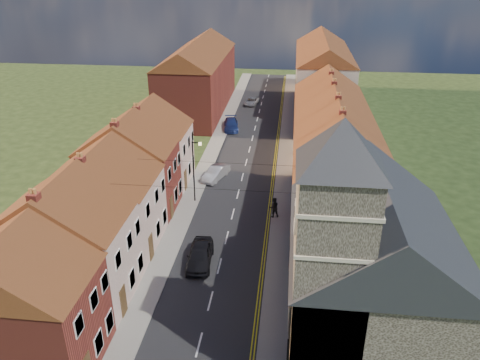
# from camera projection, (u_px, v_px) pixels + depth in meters

# --- Properties ---
(road) EXTENTS (7.00, 90.00, 0.02)m
(road) POSITION_uv_depth(u_px,v_px,m) (246.00, 162.00, 53.18)
(road) COLOR black
(road) RESTS_ON ground
(pavement_left) EXTENTS (1.80, 90.00, 0.12)m
(pavement_left) POSITION_uv_depth(u_px,v_px,m) (208.00, 160.00, 53.61)
(pavement_left) COLOR #9C948E
(pavement_left) RESTS_ON ground
(pavement_right) EXTENTS (1.80, 90.00, 0.12)m
(pavement_right) POSITION_uv_depth(u_px,v_px,m) (285.00, 164.00, 52.71)
(pavement_right) COLOR #9C948E
(pavement_right) RESTS_ON ground
(church) EXTENTS (11.25, 14.25, 15.20)m
(church) POSITION_uv_depth(u_px,v_px,m) (367.00, 261.00, 25.76)
(church) COLOR black
(church) RESTS_ON ground
(cottage_r_tudor) EXTENTS (8.30, 5.20, 9.00)m
(cottage_r_tudor) POSITION_uv_depth(u_px,v_px,m) (347.00, 204.00, 34.79)
(cottage_r_tudor) COLOR #B3A696
(cottage_r_tudor) RESTS_ON ground
(cottage_r_white_near) EXTENTS (8.30, 6.00, 9.00)m
(cottage_r_white_near) POSITION_uv_depth(u_px,v_px,m) (341.00, 174.00, 39.63)
(cottage_r_white_near) COLOR maroon
(cottage_r_white_near) RESTS_ON ground
(cottage_r_cream_mid) EXTENTS (8.30, 5.20, 9.00)m
(cottage_r_cream_mid) POSITION_uv_depth(u_px,v_px,m) (337.00, 150.00, 44.48)
(cottage_r_cream_mid) COLOR #B3A696
(cottage_r_cream_mid) RESTS_ON ground
(cottage_r_pink) EXTENTS (8.30, 6.00, 9.00)m
(cottage_r_pink) POSITION_uv_depth(u_px,v_px,m) (333.00, 132.00, 49.33)
(cottage_r_pink) COLOR #B99992
(cottage_r_pink) RESTS_ON ground
(cottage_r_white_far) EXTENTS (8.30, 5.20, 9.00)m
(cottage_r_white_far) POSITION_uv_depth(u_px,v_px,m) (330.00, 116.00, 54.18)
(cottage_r_white_far) COLOR beige
(cottage_r_white_far) RESTS_ON ground
(cottage_r_cream_far) EXTENTS (8.30, 6.00, 9.00)m
(cottage_r_cream_far) POSITION_uv_depth(u_px,v_px,m) (327.00, 103.00, 59.03)
(cottage_r_cream_far) COLOR #B3A696
(cottage_r_cream_far) RESTS_ON ground
(cottage_l_brick_near) EXTENTS (8.30, 5.70, 8.80)m
(cottage_l_brick_near) POSITION_uv_depth(u_px,v_px,m) (18.00, 300.00, 25.10)
(cottage_l_brick_near) COLOR maroon
(cottage_l_brick_near) RESTS_ON ground
(cottage_l_cream) EXTENTS (8.30, 6.30, 9.10)m
(cottage_l_cream) POSITION_uv_depth(u_px,v_px,m) (66.00, 240.00, 30.24)
(cottage_l_cream) COLOR #B99992
(cottage_l_cream) RESTS_ON ground
(cottage_l_white) EXTENTS (8.30, 6.90, 8.80)m
(cottage_l_white) POSITION_uv_depth(u_px,v_px,m) (103.00, 197.00, 36.06)
(cottage_l_white) COLOR #B99992
(cottage_l_white) RESTS_ON ground
(cottage_l_brick_mid) EXTENTS (8.30, 5.70, 9.10)m
(cottage_l_brick_mid) POSITION_uv_depth(u_px,v_px,m) (129.00, 164.00, 41.47)
(cottage_l_brick_mid) COLOR maroon
(cottage_l_brick_mid) RESTS_ON ground
(cottage_l_pink) EXTENTS (8.30, 6.30, 8.80)m
(cottage_l_pink) POSITION_uv_depth(u_px,v_px,m) (148.00, 142.00, 46.74)
(cottage_l_pink) COLOR #B99992
(cottage_l_pink) RESTS_ON ground
(block_right_far) EXTENTS (8.30, 24.20, 10.50)m
(block_right_far) POSITION_uv_depth(u_px,v_px,m) (322.00, 71.00, 72.42)
(block_right_far) COLOR #B3A696
(block_right_far) RESTS_ON ground
(block_left_far) EXTENTS (8.30, 24.20, 10.50)m
(block_left_far) POSITION_uv_depth(u_px,v_px,m) (198.00, 75.00, 69.83)
(block_left_far) COLOR maroon
(block_left_far) RESTS_ON ground
(lamppost) EXTENTS (0.88, 0.15, 6.00)m
(lamppost) POSITION_uv_depth(u_px,v_px,m) (194.00, 168.00, 43.08)
(lamppost) COLOR black
(lamppost) RESTS_ON pavement_left
(car_near) EXTENTS (2.05, 4.57, 1.52)m
(car_near) POSITION_uv_depth(u_px,v_px,m) (200.00, 255.00, 35.23)
(car_near) COLOR black
(car_near) RESTS_ON ground
(car_mid) EXTENTS (2.67, 4.31, 1.34)m
(car_mid) POSITION_uv_depth(u_px,v_px,m) (216.00, 173.00, 48.96)
(car_mid) COLOR #9B9CA3
(car_mid) RESTS_ON ground
(car_far) EXTENTS (2.57, 4.89, 1.35)m
(car_far) POSITION_uv_depth(u_px,v_px,m) (231.00, 125.00, 63.26)
(car_far) COLOR navy
(car_far) RESTS_ON ground
(car_distant) EXTENTS (2.42, 4.12, 1.08)m
(car_distant) POSITION_uv_depth(u_px,v_px,m) (252.00, 101.00, 74.01)
(car_distant) COLOR gray
(car_distant) RESTS_ON ground
(pedestrian_right) EXTENTS (1.07, 0.94, 1.86)m
(pedestrian_right) POSITION_uv_depth(u_px,v_px,m) (274.00, 207.00, 41.38)
(pedestrian_right) COLOR black
(pedestrian_right) RESTS_ON pavement_right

